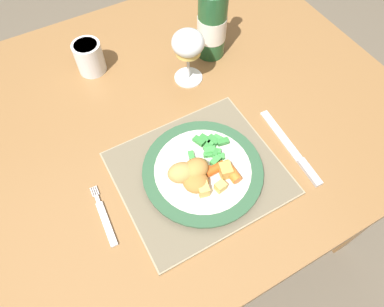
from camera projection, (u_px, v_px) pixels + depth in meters
ground_plane at (171, 225)px, 1.44m from camera, size 6.00×6.00×0.00m
dining_table at (158, 138)px, 0.90m from camera, size 1.21×0.90×0.74m
placemat at (199, 173)px, 0.73m from camera, size 0.34×0.30×0.01m
dinner_plate at (203, 171)px, 0.72m from camera, size 0.25×0.25×0.02m
breaded_croquettes at (191, 174)px, 0.68m from camera, size 0.10×0.10×0.04m
green_beans_pile at (211, 147)px, 0.73m from camera, size 0.10×0.09×0.02m
glazed_carrots at (221, 170)px, 0.70m from camera, size 0.07×0.07×0.02m
fork at (105, 219)px, 0.68m from camera, size 0.02×0.14×0.01m
table_knife at (295, 153)px, 0.76m from camera, size 0.03×0.22×0.01m
wine_glass at (188, 46)px, 0.80m from camera, size 0.08×0.08×0.14m
bottle at (212, 19)px, 0.85m from camera, size 0.07×0.07×0.28m
roast_potatoes at (218, 179)px, 0.68m from camera, size 0.09×0.05×0.03m
drinking_cup at (89, 57)px, 0.86m from camera, size 0.07×0.07×0.08m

